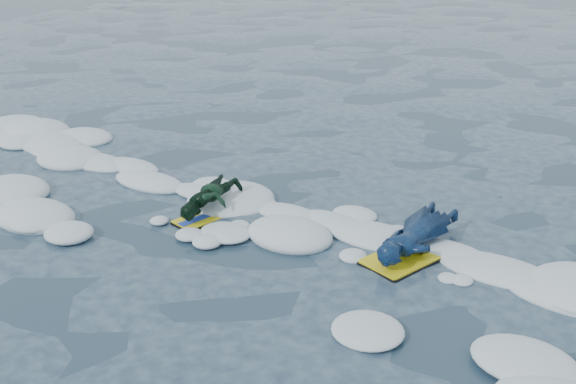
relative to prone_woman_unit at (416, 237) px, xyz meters
The scene contains 4 objects.
ground 2.57m from the prone_woman_unit, 148.00° to the right, with size 120.00×120.00×0.00m, color #1B2A42.
foam_band 2.21m from the prone_woman_unit, behind, with size 12.00×3.10×0.30m, color silver, non-canonical shape.
prone_woman_unit is the anchor object (origin of this frame).
prone_child_unit 2.67m from the prone_woman_unit, behind, with size 0.59×1.15×0.42m.
Camera 1 is at (4.92, -5.69, 3.95)m, focal length 45.00 mm.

